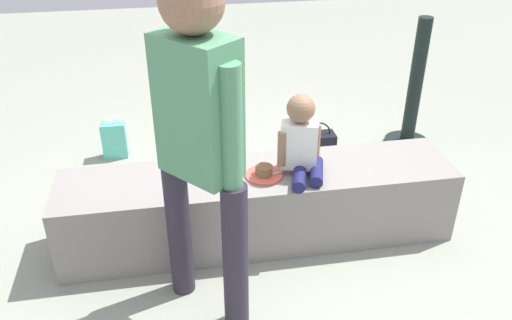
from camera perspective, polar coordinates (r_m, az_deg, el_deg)
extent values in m
plane|color=gray|center=(3.38, 0.25, -8.17)|extent=(12.00, 12.00, 0.00)
cube|color=gray|center=(3.24, 0.26, -4.93)|extent=(2.36, 0.50, 0.47)
cylinder|color=#1B1C52|center=(3.02, 4.70, -1.76)|extent=(0.14, 0.26, 0.08)
cylinder|color=#1B1C52|center=(3.08, 6.53, -1.26)|extent=(0.14, 0.26, 0.08)
cube|color=white|center=(3.06, 4.68, 1.74)|extent=(0.24, 0.19, 0.28)
sphere|color=#8C664C|center=(2.96, 4.85, 5.54)|extent=(0.16, 0.16, 0.16)
cylinder|color=#8C664C|center=(3.01, 2.79, 1.20)|extent=(0.05, 0.05, 0.21)
cylinder|color=#8C664C|center=(3.12, 6.50, 2.10)|extent=(0.05, 0.05, 0.21)
cylinder|color=#2A2634|center=(2.57, -2.23, -10.63)|extent=(0.12, 0.12, 0.83)
cylinder|color=#2A2634|center=(2.79, -8.31, -7.24)|extent=(0.12, 0.12, 0.83)
cube|color=#4E8D63|center=(2.29, -6.28, 5.59)|extent=(0.39, 0.41, 0.64)
sphere|color=#8C664C|center=(2.15, -6.97, 16.64)|extent=(0.27, 0.27, 0.27)
cylinder|color=#4E8D63|center=(2.20, -2.75, 2.96)|extent=(0.10, 0.10, 0.60)
cylinder|color=#4E8D63|center=(2.44, -9.32, 5.43)|extent=(0.10, 0.10, 0.60)
cylinder|color=#E0594C|center=(3.09, 0.86, -1.64)|extent=(0.22, 0.22, 0.01)
cylinder|color=olive|center=(3.07, 0.86, -1.19)|extent=(0.10, 0.10, 0.04)
cylinder|color=brown|center=(3.06, 0.87, -0.76)|extent=(0.10, 0.10, 0.01)
cube|color=silver|center=(3.08, 2.00, -1.49)|extent=(0.11, 0.04, 0.00)
cube|color=#59C6B2|center=(4.31, -15.01, 2.08)|extent=(0.19, 0.10, 0.29)
torus|color=white|center=(4.26, -15.81, 3.76)|extent=(0.08, 0.01, 0.08)
torus|color=white|center=(4.25, -14.71, 3.87)|extent=(0.08, 0.01, 0.08)
cylinder|color=black|center=(4.58, 15.87, 1.85)|extent=(0.36, 0.36, 0.04)
cylinder|color=black|center=(4.36, 16.84, 8.01)|extent=(0.11, 0.11, 1.02)
cylinder|color=silver|center=(4.60, 5.76, 3.77)|extent=(0.07, 0.07, 0.14)
cone|color=silver|center=(4.56, 5.81, 4.71)|extent=(0.07, 0.07, 0.03)
cylinder|color=#268C3F|center=(4.55, 5.82, 4.94)|extent=(0.03, 0.03, 0.01)
cylinder|color=red|center=(3.71, 1.24, -3.31)|extent=(0.08, 0.08, 0.11)
cube|color=white|center=(4.36, -5.55, 1.96)|extent=(0.44, 0.43, 0.11)
cube|color=black|center=(4.24, 6.61, 1.67)|extent=(0.28, 0.15, 0.19)
torus|color=black|center=(4.20, 6.68, 2.79)|extent=(0.21, 0.01, 0.21)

